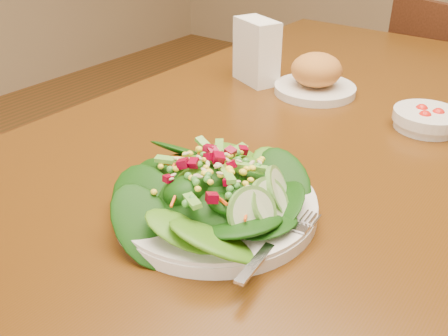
# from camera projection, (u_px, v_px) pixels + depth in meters

# --- Properties ---
(dining_table) EXTENTS (0.90, 1.40, 0.75)m
(dining_table) POSITION_uv_depth(u_px,v_px,m) (326.00, 163.00, 1.03)
(dining_table) COLOR #4A260E
(dining_table) RESTS_ON ground_plane
(chair_far) EXTENTS (0.50, 0.50, 0.83)m
(chair_far) POSITION_uv_depth(u_px,v_px,m) (442.00, 115.00, 1.76)
(chair_far) COLOR #492313
(chair_far) RESTS_ON ground_plane
(salad_plate) EXTENTS (0.29, 0.28, 0.08)m
(salad_plate) POSITION_uv_depth(u_px,v_px,m) (221.00, 195.00, 0.68)
(salad_plate) COLOR white
(salad_plate) RESTS_ON dining_table
(bread_plate) EXTENTS (0.18, 0.18, 0.09)m
(bread_plate) POSITION_uv_depth(u_px,v_px,m) (316.00, 77.00, 1.07)
(bread_plate) COLOR white
(bread_plate) RESTS_ON dining_table
(tomato_bowl) EXTENTS (0.12, 0.12, 0.04)m
(tomato_bowl) POSITION_uv_depth(u_px,v_px,m) (427.00, 119.00, 0.93)
(tomato_bowl) COLOR white
(tomato_bowl) RESTS_ON dining_table
(napkin_holder) EXTENTS (0.12, 0.10, 0.14)m
(napkin_holder) POSITION_uv_depth(u_px,v_px,m) (257.00, 50.00, 1.12)
(napkin_holder) COLOR white
(napkin_holder) RESTS_ON dining_table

